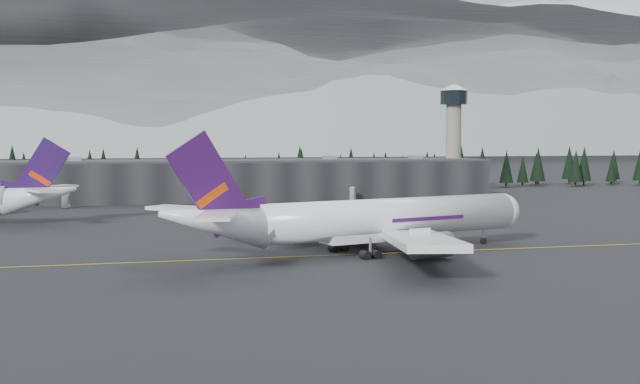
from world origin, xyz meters
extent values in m
plane|color=black|center=(0.00, 0.00, 0.00)|extent=(1400.00, 1400.00, 0.00)
cube|color=gold|center=(0.00, -2.00, 0.01)|extent=(400.00, 0.40, 0.02)
cube|color=black|center=(0.00, 125.00, 6.00)|extent=(160.00, 30.00, 12.00)
cube|color=#333335|center=(0.00, 125.00, 12.30)|extent=(160.00, 30.00, 0.60)
cylinder|color=gray|center=(75.00, 128.00, 16.00)|extent=(5.20, 5.20, 32.00)
cylinder|color=black|center=(75.00, 128.00, 33.25)|extent=(9.20, 9.20, 4.50)
cone|color=silver|center=(75.00, 128.00, 36.70)|extent=(10.00, 10.00, 2.00)
cube|color=black|center=(0.00, 162.00, 7.50)|extent=(360.00, 20.00, 15.00)
cylinder|color=white|center=(7.26, -0.70, 5.92)|extent=(49.44, 19.70, 6.46)
sphere|color=white|center=(31.10, 6.04, 5.92)|extent=(6.46, 6.46, 6.46)
cone|color=white|center=(-23.84, -9.49, 6.89)|extent=(19.17, 11.14, 9.36)
cube|color=white|center=(-3.50, 13.61, 4.20)|extent=(27.11, 27.75, 2.76)
cylinder|color=#979A9F|center=(4.33, 9.67, 2.37)|extent=(7.85, 5.84, 4.09)
cube|color=white|center=(5.58, -18.53, 4.20)|extent=(14.81, 31.32, 2.76)
cylinder|color=#979A9F|center=(10.19, -11.07, 2.37)|extent=(7.85, 5.84, 4.09)
cube|color=#37104C|center=(-24.36, -9.64, 12.39)|extent=(13.28, 4.23, 16.04)
cube|color=#CA3E0B|center=(-24.15, -9.58, 10.77)|extent=(5.22, 2.01, 3.95)
cube|color=white|center=(-27.67, -3.86, 8.40)|extent=(11.87, 11.74, 0.54)
cube|color=white|center=(-24.15, -16.30, 8.40)|extent=(7.61, 12.68, 0.54)
cylinder|color=black|center=(26.95, 4.87, 1.62)|extent=(0.54, 0.54, 3.23)
cylinder|color=black|center=(-1.32, 1.91, 1.62)|extent=(0.54, 0.54, 3.23)
cylinder|color=black|center=(1.32, -7.42, 1.62)|extent=(0.54, 0.54, 3.23)
cone|color=white|center=(-54.71, 60.23, 6.62)|extent=(18.07, 8.55, 8.99)
cube|color=#260E45|center=(-54.19, 60.16, 11.90)|extent=(13.05, 2.33, 15.40)
cube|color=red|center=(-54.40, 60.18, 10.34)|extent=(5.08, 1.27, 3.79)
cube|color=white|center=(-53.52, 53.79, 8.07)|extent=(8.58, 12.29, 0.52)
cube|color=white|center=(-51.80, 66.09, 8.07)|extent=(10.67, 11.83, 0.52)
imported|color=#B8B8BA|center=(-51.55, 102.38, 0.67)|extent=(2.64, 4.98, 1.33)
imported|color=white|center=(32.55, 106.79, 0.78)|extent=(4.79, 4.20, 1.56)
camera|label=1|loc=(-37.83, -128.53, 19.13)|focal=45.00mm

